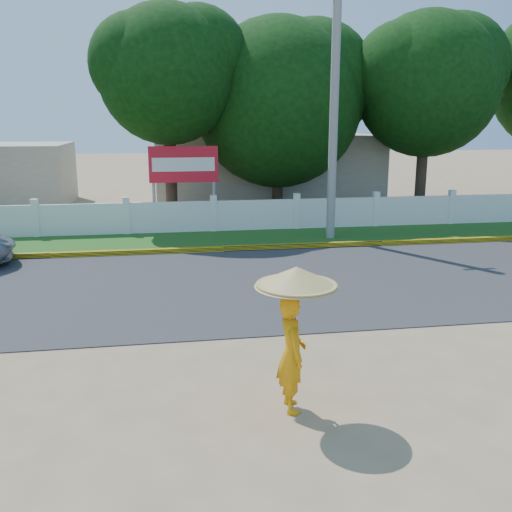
# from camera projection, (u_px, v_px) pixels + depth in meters

# --- Properties ---
(ground) EXTENTS (120.00, 120.00, 0.00)m
(ground) POSITION_uv_depth(u_px,v_px,m) (275.00, 359.00, 9.51)
(ground) COLOR #9E8460
(ground) RESTS_ON ground
(road) EXTENTS (60.00, 7.00, 0.02)m
(road) POSITION_uv_depth(u_px,v_px,m) (239.00, 284.00, 13.82)
(road) COLOR #38383A
(road) RESTS_ON ground
(grass_verge) EXTENTS (60.00, 3.50, 0.03)m
(grass_verge) POSITION_uv_depth(u_px,v_px,m) (218.00, 240.00, 18.86)
(grass_verge) COLOR #2D601E
(grass_verge) RESTS_ON ground
(curb) EXTENTS (40.00, 0.18, 0.16)m
(curb) POSITION_uv_depth(u_px,v_px,m) (223.00, 249.00, 17.21)
(curb) COLOR yellow
(curb) RESTS_ON ground
(fence) EXTENTS (40.00, 0.10, 1.10)m
(fence) POSITION_uv_depth(u_px,v_px,m) (214.00, 216.00, 20.12)
(fence) COLOR silver
(fence) RESTS_ON ground
(building_near) EXTENTS (10.00, 6.00, 3.20)m
(building_near) POSITION_uv_depth(u_px,v_px,m) (264.00, 169.00, 26.87)
(building_near) COLOR #B7AD99
(building_near) RESTS_ON ground
(utility_pole) EXTENTS (0.28, 0.28, 8.31)m
(utility_pole) POSITION_uv_depth(u_px,v_px,m) (334.00, 111.00, 18.14)
(utility_pole) COLOR gray
(utility_pole) RESTS_ON ground
(monk_with_parasol) EXTENTS (1.12, 1.12, 2.03)m
(monk_with_parasol) POSITION_uv_depth(u_px,v_px,m) (294.00, 318.00, 7.59)
(monk_with_parasol) COLOR orange
(monk_with_parasol) RESTS_ON ground
(billboard) EXTENTS (2.50, 0.13, 2.95)m
(billboard) POSITION_uv_depth(u_px,v_px,m) (184.00, 169.00, 20.65)
(billboard) COLOR gray
(billboard) RESTS_ON ground
(tree_row) EXTENTS (34.29, 7.38, 8.99)m
(tree_row) POSITION_uv_depth(u_px,v_px,m) (347.00, 90.00, 22.81)
(tree_row) COLOR #473828
(tree_row) RESTS_ON ground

